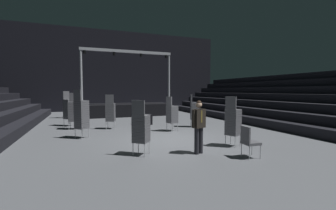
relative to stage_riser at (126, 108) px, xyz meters
The scene contains 15 objects.
ground_plane 9.73m from the stage_riser, 90.00° to the right, with size 22.00×30.00×0.10m, color #515459.
arena_end_wall 6.31m from the stage_riser, 90.00° to the left, with size 22.00×0.30×8.00m, color black.
bleacher_bank_right 12.13m from the stage_riser, 46.14° to the right, with size 5.25×24.00×3.15m.
stage_riser is the anchor object (origin of this frame).
man_with_tie 11.97m from the stage_riser, 89.32° to the right, with size 0.57×0.34×1.69m.
chair_stack_front_left 7.97m from the stage_riser, 83.88° to the right, with size 0.55×0.55×1.71m.
chair_stack_front_right 6.49m from the stage_riser, 107.14° to the right, with size 0.56×0.56×1.79m.
chair_stack_mid_left 7.61m from the stage_riser, 70.95° to the right, with size 0.56×0.56×1.79m.
chair_stack_mid_right 11.57m from the stage_riser, 97.97° to the right, with size 0.62×0.62×1.71m.
chair_stack_mid_centre 6.74m from the stage_riser, 123.55° to the right, with size 0.50×0.50×1.88m.
chair_stack_rear_left 11.67m from the stage_riser, 81.35° to the right, with size 0.58×0.58×1.79m.
chair_stack_rear_right 8.79m from the stage_riser, 112.22° to the right, with size 0.62×0.62×2.05m.
chair_stack_rear_centre 5.92m from the stage_riser, 132.57° to the right, with size 0.62×0.62×1.96m.
equipment_road_case 5.37m from the stage_riser, 89.07° to the right, with size 0.90×0.60×0.60m, color black.
loose_chair_near_man 12.95m from the stage_riser, 84.18° to the right, with size 0.47×0.47×0.95m.
Camera 1 is at (-3.29, -8.49, 2.00)m, focal length 24.17 mm.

